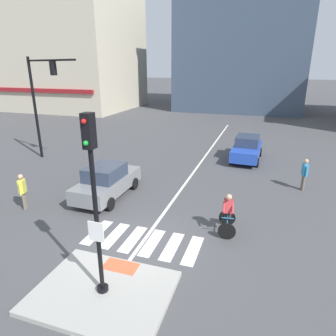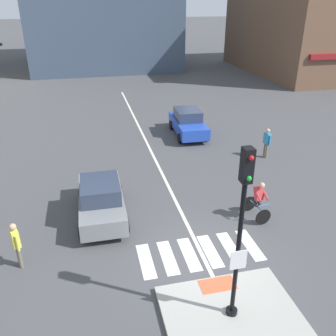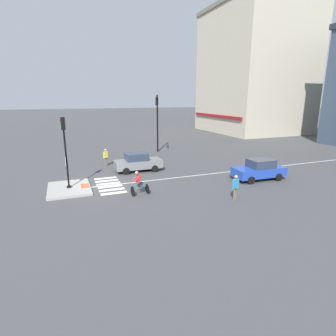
% 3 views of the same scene
% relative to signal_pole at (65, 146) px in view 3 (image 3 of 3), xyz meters
% --- Properties ---
extents(ground_plane, '(300.00, 300.00, 0.00)m').
position_rel_signal_pole_xyz_m(ground_plane, '(0.00, 2.53, -3.12)').
color(ground_plane, '#474749').
extents(traffic_island, '(3.77, 2.89, 0.15)m').
position_rel_signal_pole_xyz_m(traffic_island, '(0.00, 0.01, -3.05)').
color(traffic_island, '#A3A099').
rests_on(traffic_island, ground).
extents(tactile_pad_front, '(1.10, 0.60, 0.01)m').
position_rel_signal_pole_xyz_m(tactile_pad_front, '(0.00, 1.10, -2.97)').
color(tactile_pad_front, '#DB5B38').
rests_on(tactile_pad_front, traffic_island).
extents(signal_pole, '(0.44, 0.38, 4.94)m').
position_rel_signal_pole_xyz_m(signal_pole, '(0.00, 0.00, 0.00)').
color(signal_pole, black).
rests_on(signal_pole, traffic_island).
extents(crosswalk_stripe_a, '(0.44, 1.80, 0.01)m').
position_rel_signal_pole_xyz_m(crosswalk_stripe_a, '(-1.90, 2.84, -3.12)').
color(crosswalk_stripe_a, silver).
rests_on(crosswalk_stripe_a, ground).
extents(crosswalk_stripe_b, '(0.44, 1.80, 0.01)m').
position_rel_signal_pole_xyz_m(crosswalk_stripe_b, '(-1.14, 2.84, -3.12)').
color(crosswalk_stripe_b, silver).
rests_on(crosswalk_stripe_b, ground).
extents(crosswalk_stripe_c, '(0.44, 1.80, 0.01)m').
position_rel_signal_pole_xyz_m(crosswalk_stripe_c, '(-0.38, 2.84, -3.12)').
color(crosswalk_stripe_c, silver).
rests_on(crosswalk_stripe_c, ground).
extents(crosswalk_stripe_d, '(0.44, 1.80, 0.01)m').
position_rel_signal_pole_xyz_m(crosswalk_stripe_d, '(0.38, 2.84, -3.12)').
color(crosswalk_stripe_d, silver).
rests_on(crosswalk_stripe_d, ground).
extents(crosswalk_stripe_e, '(0.44, 1.80, 0.01)m').
position_rel_signal_pole_xyz_m(crosswalk_stripe_e, '(1.14, 2.84, -3.12)').
color(crosswalk_stripe_e, silver).
rests_on(crosswalk_stripe_e, ground).
extents(crosswalk_stripe_f, '(0.44, 1.80, 0.01)m').
position_rel_signal_pole_xyz_m(crosswalk_stripe_f, '(1.90, 2.84, -3.12)').
color(crosswalk_stripe_f, silver).
rests_on(crosswalk_stripe_f, ground).
extents(lane_centre_line, '(0.14, 28.00, 0.01)m').
position_rel_signal_pole_xyz_m(lane_centre_line, '(0.04, 12.53, -3.12)').
color(lane_centre_line, silver).
rests_on(lane_centre_line, ground).
extents(traffic_light_mast, '(4.78, 1.82, 6.66)m').
position_rel_signal_pole_xyz_m(traffic_light_mast, '(-10.02, 10.12, 1.25)').
color(traffic_light_mast, black).
rests_on(traffic_light_mast, ground).
extents(building_far_block, '(17.77, 15.63, 22.12)m').
position_rel_signal_pole_xyz_m(building_far_block, '(-24.02, 33.92, 7.96)').
color(building_far_block, beige).
rests_on(building_far_block, ground).
extents(car_grey_westbound_near, '(1.89, 4.12, 1.64)m').
position_rel_signal_pole_xyz_m(car_grey_westbound_near, '(-3.14, 5.90, -2.31)').
color(car_grey_westbound_near, slate).
rests_on(car_grey_westbound_near, ground).
extents(car_blue_eastbound_far, '(1.97, 4.16, 1.64)m').
position_rel_signal_pole_xyz_m(car_blue_eastbound_far, '(2.86, 14.23, -2.31)').
color(car_blue_eastbound_far, '#2347B7').
rests_on(car_blue_eastbound_far, ground).
extents(cyclist, '(0.78, 1.16, 1.68)m').
position_rel_signal_pole_xyz_m(cyclist, '(2.86, 4.37, -2.25)').
color(cyclist, black).
rests_on(cyclist, ground).
extents(pedestrian_at_curb_left, '(0.34, 0.52, 1.67)m').
position_rel_signal_pole_xyz_m(pedestrian_at_curb_left, '(-5.96, 3.55, -2.14)').
color(pedestrian_at_curb_left, '#6B6051').
rests_on(pedestrian_at_curb_left, ground).
extents(pedestrian_waiting_far_side, '(0.30, 0.54, 1.67)m').
position_rel_signal_pole_xyz_m(pedestrian_waiting_far_side, '(6.02, 9.81, -2.14)').
color(pedestrian_waiting_far_side, '#6B6051').
rests_on(pedestrian_waiting_far_side, ground).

